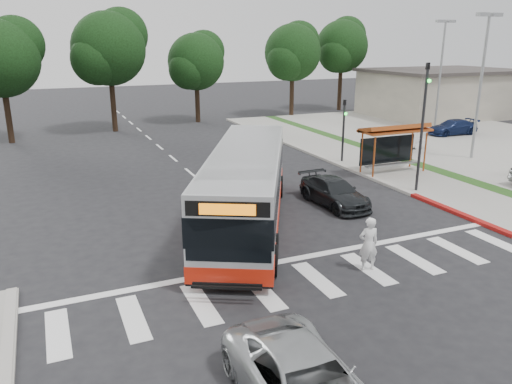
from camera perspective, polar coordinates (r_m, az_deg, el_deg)
ground at (r=20.85m, az=0.11°, el=-4.21°), size 140.00×140.00×0.00m
sidewalk_east at (r=32.77m, az=12.31°, el=3.43°), size 4.00×40.00×0.12m
curb_east at (r=31.67m, az=9.35°, el=3.15°), size 0.30×40.00×0.15m
curb_east_red at (r=24.21m, az=22.08°, el=-2.25°), size 0.32×6.00×0.15m
parking_lot at (r=42.13m, az=24.20°, el=5.29°), size 18.00×36.00×0.10m
commercial_building at (r=55.12m, az=20.37°, el=10.43°), size 14.00×10.00×4.40m
building_roof_cap at (r=54.94m, az=20.63°, el=12.86°), size 14.60×10.60×0.30m
crosswalk_ladder at (r=16.77m, az=7.02°, el=-9.85°), size 18.00×2.60×0.01m
bus_shelter at (r=29.94m, az=15.47°, el=6.42°), size 4.20×1.60×2.86m
traffic_signal_ne_tall at (r=26.21m, az=18.57°, el=8.10°), size 0.18×0.37×6.50m
traffic_signal_ne_short at (r=31.92m, az=10.00°, el=7.63°), size 0.18×0.37×4.00m
lot_light_front at (r=35.11m, az=24.50°, el=12.88°), size 1.90×0.35×9.01m
lot_light_mid at (r=46.41m, az=20.46°, el=13.98°), size 1.90×0.35×9.01m
tree_ne_a at (r=51.71m, az=4.25°, el=15.71°), size 6.16×5.74×9.30m
tree_ne_b at (r=56.95m, az=9.81°, el=16.17°), size 6.16×5.74×10.02m
tree_north_a at (r=44.28m, az=-16.40°, el=15.57°), size 6.60×6.15×10.17m
tree_north_b at (r=47.95m, az=-6.81°, el=14.67°), size 5.72×5.33×8.43m
tree_north_c at (r=41.97m, az=-27.12°, el=13.52°), size 6.16×5.74×9.30m
transit_bus at (r=20.81m, az=-1.07°, el=0.45°), size 8.14×12.32×3.22m
pedestrian at (r=17.31m, az=12.73°, el=-5.82°), size 0.76×0.57×1.90m
dark_sedan at (r=23.88m, az=8.93°, el=-0.02°), size 1.93×4.43×1.27m
parked_car_1 at (r=36.90m, az=16.31°, el=5.59°), size 3.46×1.38×1.12m
parked_car_3 at (r=43.99m, az=21.56°, el=6.91°), size 4.29×1.94×1.22m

